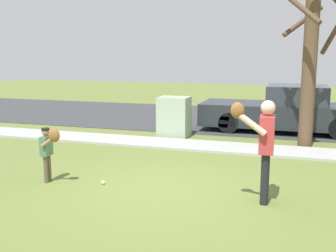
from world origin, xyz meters
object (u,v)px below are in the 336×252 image
Objects in this scene: baseball at (103,183)px; street_tree_near at (310,55)px; parked_pickup_dark at (286,111)px; utility_cabinet at (174,117)px; person_child at (48,147)px; person_adult at (264,141)px.

baseball is 0.02× the size of street_tree_near.
utility_cabinet is at bearing 29.92° from parked_pickup_dark.
street_tree_near is (3.73, 4.58, 2.40)m from baseball.
parked_pickup_dark is (4.19, 6.82, -0.04)m from person_child.
utility_cabinet is (1.00, 4.99, -0.12)m from person_child.
person_child is 0.92× the size of utility_cabinet.
utility_cabinet is at bearing -60.26° from person_adult.
person_adult reaches higher than parked_pickup_dark.
person_child is 6.97m from street_tree_near.
street_tree_near is 0.88× the size of parked_pickup_dark.
person_adult is 1.43× the size of utility_cabinet.
person_adult is 5.70m from utility_cabinet.
street_tree_near is at bearing 43.22° from person_child.
person_adult is at bearing -1.02° from baseball.
street_tree_near is at bearing -101.42° from person_adult.
person_child is at bearing -134.75° from street_tree_near.
utility_cabinet is at bearing 177.05° from street_tree_near.
person_adult is 1.56× the size of person_child.
baseball is 6.38m from street_tree_near.
person_child is at bearing -168.25° from baseball.
person_child is at bearing 0.27° from person_adult.
street_tree_near is (4.75, 4.79, 1.72)m from person_child.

